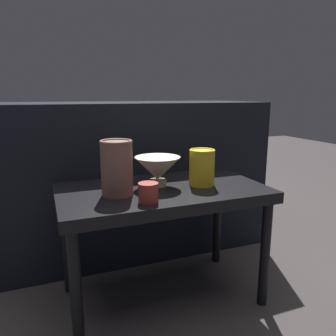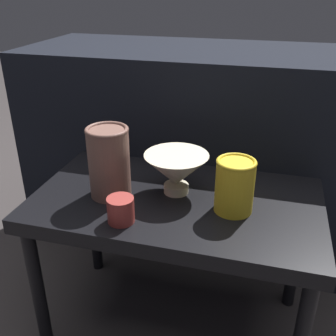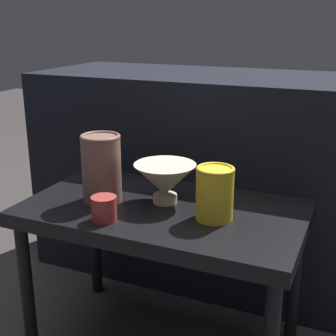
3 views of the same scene
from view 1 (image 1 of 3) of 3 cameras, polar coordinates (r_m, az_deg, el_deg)
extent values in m
plane|color=#383333|center=(1.39, -0.94, -21.46)|extent=(8.00, 8.00, 0.00)
cube|color=black|center=(1.20, -1.01, -4.33)|extent=(0.75, 0.42, 0.04)
cylinder|color=black|center=(1.07, -15.73, -20.30)|extent=(0.04, 0.04, 0.41)
cylinder|color=black|center=(1.30, 16.52, -14.20)|extent=(0.04, 0.04, 0.41)
cylinder|color=black|center=(1.38, -17.25, -12.53)|extent=(0.04, 0.04, 0.41)
cylinder|color=black|center=(1.56, 8.57, -9.06)|extent=(0.04, 0.04, 0.41)
cube|color=black|center=(1.69, -6.99, -1.41)|extent=(1.33, 0.50, 0.74)
cylinder|color=beige|center=(1.22, -1.81, -2.58)|extent=(0.07, 0.07, 0.02)
cone|color=beige|center=(1.20, -1.83, -0.07)|extent=(0.17, 0.17, 0.09)
cylinder|color=brown|center=(1.10, -8.89, -0.10)|extent=(0.11, 0.11, 0.18)
torus|color=brown|center=(1.09, -9.05, 4.56)|extent=(0.11, 0.11, 0.01)
cylinder|color=gold|center=(1.22, 5.92, 0.01)|extent=(0.09, 0.09, 0.13)
torus|color=gold|center=(1.21, 5.99, 3.04)|extent=(0.10, 0.10, 0.01)
cylinder|color=maroon|center=(1.03, -3.45, -4.30)|extent=(0.06, 0.06, 0.06)
camera|label=2|loc=(0.67, 52.56, 24.38)|focal=42.00mm
camera|label=3|loc=(0.88, 69.87, 14.46)|focal=50.00mm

